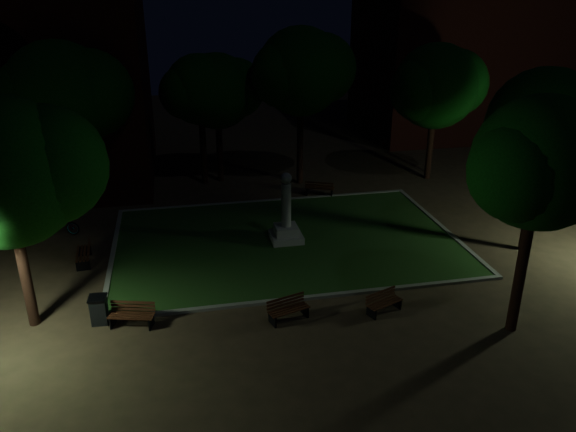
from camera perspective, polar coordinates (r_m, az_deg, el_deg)
name	(u,v)px	position (r m, az deg, el deg)	size (l,w,h in m)	color
ground	(296,261)	(23.74, 0.78, -4.61)	(80.00, 80.00, 0.00)	#413121
lawn	(286,241)	(25.48, -0.18, -2.52)	(15.00, 10.00, 0.08)	#224718
lawn_kerb	(286,240)	(25.48, -0.18, -2.48)	(15.40, 10.40, 0.12)	slate
monument	(286,222)	(25.11, -0.18, -0.63)	(1.40, 1.40, 3.20)	gray
building_far	(470,52)	(46.72, 18.03, 15.56)	(16.00, 10.00, 12.00)	#41160F
tree_west	(8,173)	(19.33, -26.56, 3.96)	(5.87, 4.79, 7.86)	black
tree_north_wl	(201,90)	(32.00, -8.79, 12.58)	(4.76, 3.88, 7.39)	black
tree_north_er	(303,72)	(31.56, 1.50, 14.45)	(5.94, 4.85, 8.83)	black
tree_ne	(438,86)	(33.61, 14.98, 12.62)	(5.91, 4.82, 7.89)	black
tree_east	(547,124)	(25.17, 24.78, 8.46)	(5.60, 4.57, 7.88)	black
tree_se	(543,163)	(18.54, 24.50, 4.89)	(5.07, 4.14, 7.93)	black
tree_nw	(63,97)	(29.16, -21.92, 11.14)	(6.51, 5.32, 8.52)	black
tree_far_north	(219,91)	(32.38, -7.07, 12.46)	(5.18, 4.23, 7.38)	black
lamppost_nw	(18,145)	(33.10, -25.74, 6.54)	(1.18, 0.28, 4.19)	black
lamppost_ne	(430,124)	(35.34, 14.28, 9.01)	(1.18, 0.28, 4.23)	black
bench_near_left	(288,310)	(19.72, 0.00, -9.48)	(1.55, 0.93, 0.81)	black
bench_near_right	(383,303)	(20.43, 9.67, -8.68)	(1.46, 0.97, 0.76)	black
bench_west_near	(132,315)	(20.10, -15.57, -9.69)	(1.62, 0.91, 0.84)	black
bench_left_side	(85,254)	(24.93, -19.94, -3.62)	(0.69, 1.65, 0.88)	black
bench_far_side	(320,189)	(30.90, 3.23, 2.78)	(1.65, 1.14, 0.86)	black
trash_bin	(99,310)	(20.51, -18.65, -9.00)	(0.62, 0.62, 1.02)	black
bicycle	(60,224)	(28.16, -22.13, -0.79)	(0.63, 1.81, 0.95)	black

